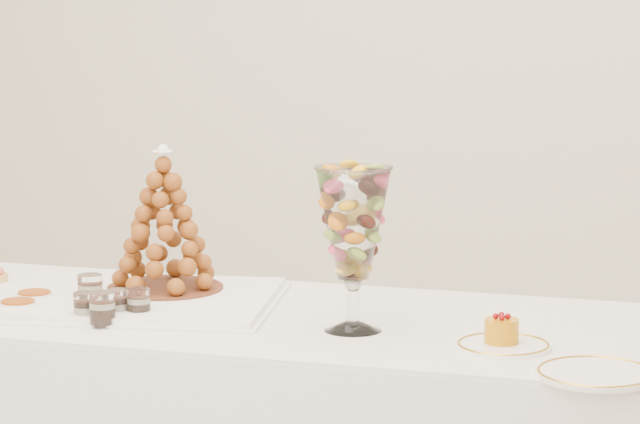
% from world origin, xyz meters
% --- Properties ---
extents(lace_tray, '(0.73, 0.61, 0.02)m').
position_xyz_m(lace_tray, '(-0.35, 0.16, 0.71)').
color(lace_tray, white).
rests_on(lace_tray, buffet_table).
extents(macaron_vase, '(0.16, 0.16, 0.36)m').
position_xyz_m(macaron_vase, '(0.22, 0.10, 0.93)').
color(macaron_vase, white).
rests_on(macaron_vase, buffet_table).
extents(cake_plate, '(0.20, 0.20, 0.01)m').
position_xyz_m(cake_plate, '(0.56, 0.06, 0.70)').
color(cake_plate, white).
rests_on(cake_plate, buffet_table).
extents(spare_plate, '(0.24, 0.24, 0.01)m').
position_xyz_m(spare_plate, '(0.78, -0.09, 0.70)').
color(spare_plate, white).
rests_on(spare_plate, buffet_table).
extents(verrine_a, '(0.07, 0.07, 0.08)m').
position_xyz_m(verrine_a, '(-0.43, 0.09, 0.74)').
color(verrine_a, white).
rests_on(verrine_a, buffet_table).
extents(verrine_b, '(0.06, 0.06, 0.07)m').
position_xyz_m(verrine_b, '(-0.31, 0.01, 0.73)').
color(verrine_b, white).
rests_on(verrine_b, buffet_table).
extents(verrine_c, '(0.06, 0.06, 0.07)m').
position_xyz_m(verrine_c, '(-0.27, 0.02, 0.74)').
color(verrine_c, white).
rests_on(verrine_c, buffet_table).
extents(verrine_d, '(0.06, 0.06, 0.07)m').
position_xyz_m(verrine_d, '(-0.36, -0.05, 0.73)').
color(verrine_d, white).
rests_on(verrine_d, buffet_table).
extents(verrine_e, '(0.06, 0.06, 0.08)m').
position_xyz_m(verrine_e, '(-0.31, -0.06, 0.74)').
color(verrine_e, white).
rests_on(verrine_e, buffet_table).
extents(ramekin_back, '(0.09, 0.09, 0.03)m').
position_xyz_m(ramekin_back, '(-0.57, 0.07, 0.71)').
color(ramekin_back, white).
rests_on(ramekin_back, buffet_table).
extents(ramekin_front, '(0.09, 0.09, 0.03)m').
position_xyz_m(ramekin_front, '(-0.55, -0.02, 0.71)').
color(ramekin_front, white).
rests_on(ramekin_front, buffet_table).
extents(croquembouche, '(0.28, 0.28, 0.35)m').
position_xyz_m(croquembouche, '(-0.31, 0.25, 0.89)').
color(croquembouche, '#5F2C19').
rests_on(croquembouche, lace_tray).
extents(mousse_cake, '(0.07, 0.07, 0.06)m').
position_xyz_m(mousse_cake, '(0.55, 0.07, 0.73)').
color(mousse_cake, '#C27B09').
rests_on(mousse_cake, cake_plate).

